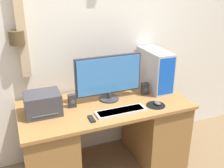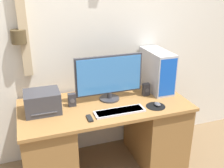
# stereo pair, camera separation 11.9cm
# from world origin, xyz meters

# --- Properties ---
(wall_back) EXTENTS (6.40, 0.18, 2.70)m
(wall_back) POSITION_xyz_m (0.00, 0.80, 1.36)
(wall_back) COLOR silver
(wall_back) RESTS_ON ground_plane
(desk) EXTENTS (1.58, 0.75, 0.74)m
(desk) POSITION_xyz_m (0.00, 0.37, 0.38)
(desk) COLOR olive
(desk) RESTS_ON ground_plane
(monitor) EXTENTS (0.66, 0.19, 0.44)m
(monitor) POSITION_xyz_m (0.07, 0.46, 0.97)
(monitor) COLOR #333338
(monitor) RESTS_ON desk
(keyboard) EXTENTS (0.45, 0.13, 0.02)m
(keyboard) POSITION_xyz_m (0.07, 0.17, 0.75)
(keyboard) COLOR silver
(keyboard) RESTS_ON desk
(mousepad) EXTENTS (0.18, 0.18, 0.00)m
(mousepad) POSITION_xyz_m (0.43, 0.16, 0.74)
(mousepad) COLOR black
(mousepad) RESTS_ON desk
(mouse) EXTENTS (0.05, 0.08, 0.03)m
(mouse) POSITION_xyz_m (0.45, 0.17, 0.75)
(mouse) COLOR #4C4C51
(mouse) RESTS_ON mousepad
(computer_tower) EXTENTS (0.20, 0.46, 0.42)m
(computer_tower) POSITION_xyz_m (0.62, 0.53, 0.95)
(computer_tower) COLOR #B2B2B7
(computer_tower) RESTS_ON desk
(printer) EXTENTS (0.30, 0.25, 0.19)m
(printer) POSITION_xyz_m (-0.56, 0.40, 0.83)
(printer) COLOR #38383D
(printer) RESTS_ON desk
(speaker_left) EXTENTS (0.07, 0.05, 0.12)m
(speaker_left) POSITION_xyz_m (-0.30, 0.43, 0.80)
(speaker_left) COLOR #2D2D33
(speaker_left) RESTS_ON desk
(speaker_right) EXTENTS (0.07, 0.05, 0.12)m
(speaker_right) POSITION_xyz_m (0.45, 0.43, 0.80)
(speaker_right) COLOR #2D2D33
(speaker_right) RESTS_ON desk
(remote_control) EXTENTS (0.04, 0.11, 0.02)m
(remote_control) POSITION_xyz_m (-0.21, 0.14, 0.74)
(remote_control) COLOR black
(remote_control) RESTS_ON desk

